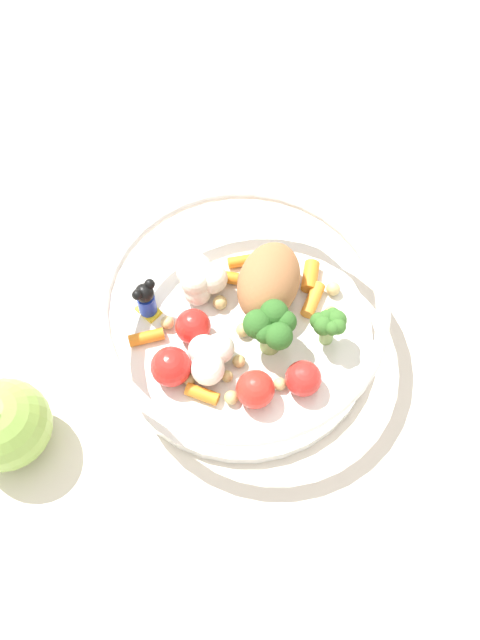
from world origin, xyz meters
name	(u,v)px	position (x,y,z in m)	size (l,w,h in m)	color
ground_plane	(239,329)	(0.00, 0.00, 0.00)	(2.40, 2.40, 0.00)	silver
food_container	(241,319)	(0.00, -0.01, 0.03)	(0.22, 0.22, 0.06)	white
loose_apple	(5,425)	(-0.19, -0.04, 0.03)	(0.07, 0.07, 0.08)	#8CB74C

